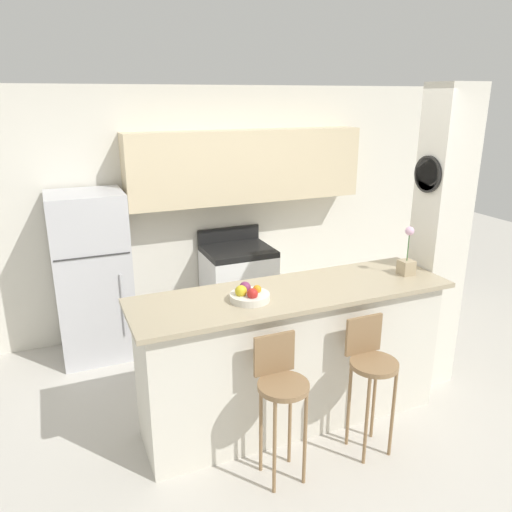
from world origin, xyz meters
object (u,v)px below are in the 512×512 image
orchid_vase (407,260)px  refrigerator (92,277)px  trash_bin (160,334)px  stove_range (238,288)px  fruit_bowl (249,295)px  bar_stool_right (371,366)px  bar_stool_left (281,388)px

orchid_vase → refrigerator: bearing=142.7°
refrigerator → trash_bin: refrigerator is taller
orchid_vase → trash_bin: bearing=138.3°
stove_range → fruit_bowl: (-0.58, -1.74, 0.67)m
stove_range → fruit_bowl: size_ratio=3.82×
bar_stool_right → fruit_bowl: size_ratio=3.56×
orchid_vase → trash_bin: orchid_vase is taller
trash_bin → stove_range: bearing=13.4°
trash_bin → bar_stool_left: bearing=-79.4°
stove_range → bar_stool_right: stove_range is taller
refrigerator → fruit_bowl: refrigerator is taller
bar_stool_left → trash_bin: size_ratio=2.62×
stove_range → bar_stool_right: (0.14, -2.22, 0.20)m
fruit_bowl → trash_bin: fruit_bowl is taller
orchid_vase → fruit_bowl: orchid_vase is taller
bar_stool_right → trash_bin: (-1.06, 2.00, -0.47)m
refrigerator → bar_stool_left: bearing=-67.0°
refrigerator → bar_stool_right: bearing=-53.6°
bar_stool_right → fruit_bowl: (-0.72, 0.48, 0.47)m
refrigerator → bar_stool_left: (0.93, -2.20, -0.15)m
refrigerator → bar_stool_right: (1.62, -2.20, -0.15)m
refrigerator → orchid_vase: 2.87m
refrigerator → bar_stool_right: size_ratio=1.62×
stove_range → bar_stool_left: 2.29m
fruit_bowl → trash_bin: (-0.35, 1.52, -0.94)m
fruit_bowl → bar_stool_left: bearing=-86.9°
refrigerator → stove_range: size_ratio=1.51×
bar_stool_left → fruit_bowl: bearing=93.1°
stove_range → orchid_vase: orchid_vase is taller
stove_range → trash_bin: (-0.93, -0.22, -0.27)m
stove_range → bar_stool_right: bearing=-86.5°
fruit_bowl → refrigerator: bearing=117.7°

